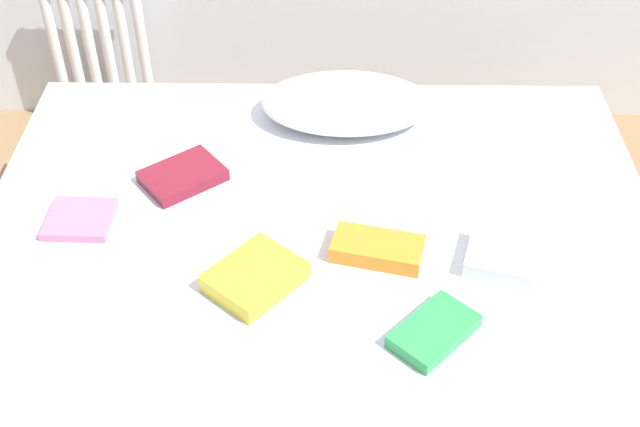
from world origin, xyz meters
TOP-DOWN VIEW (x-y plane):
  - ground_plane at (0.00, 0.00)m, footprint 8.00×8.00m
  - bed at (0.00, 0.00)m, footprint 2.00×1.50m
  - radiator at (-0.92, 1.20)m, footprint 0.40×0.04m
  - pillow at (0.08, 0.52)m, footprint 0.56×0.36m
  - textbook_white at (0.49, -0.18)m, footprint 0.22×0.21m
  - textbook_pink at (-0.69, -0.02)m, footprint 0.19×0.18m
  - textbook_maroon at (-0.42, 0.17)m, footprint 0.29×0.27m
  - textbook_yellow at (-0.17, -0.26)m, footprint 0.29×0.30m
  - textbook_orange at (0.16, -0.15)m, footprint 0.27×0.18m
  - textbook_green at (0.29, -0.44)m, footprint 0.25×0.25m

SIDE VIEW (x-z plane):
  - ground_plane at x=0.00m, z-range 0.00..0.00m
  - bed at x=0.00m, z-range 0.00..0.50m
  - radiator at x=-0.92m, z-range 0.09..0.64m
  - textbook_pink at x=-0.69m, z-range 0.50..0.52m
  - textbook_green at x=0.29m, z-range 0.50..0.54m
  - textbook_maroon at x=-0.42m, z-range 0.50..0.54m
  - textbook_white at x=0.49m, z-range 0.50..0.55m
  - textbook_orange at x=0.16m, z-range 0.50..0.55m
  - textbook_yellow at x=-0.17m, z-range 0.50..0.55m
  - pillow at x=0.08m, z-range 0.50..0.62m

